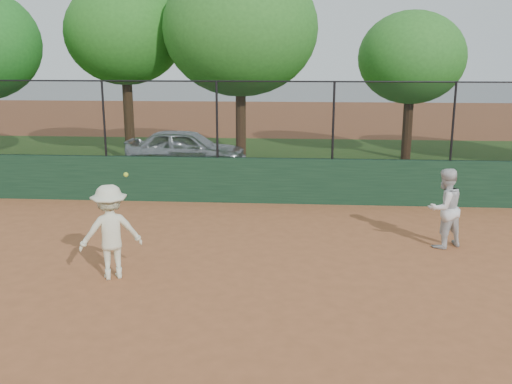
# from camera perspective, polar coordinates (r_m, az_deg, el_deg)

# --- Properties ---
(ground) EXTENTS (80.00, 80.00, 0.00)m
(ground) POSITION_cam_1_polar(r_m,az_deg,el_deg) (9.62, -5.83, -9.97)
(ground) COLOR #A25B34
(ground) RESTS_ON ground
(back_wall) EXTENTS (26.00, 0.20, 1.20)m
(back_wall) POSITION_cam_1_polar(r_m,az_deg,el_deg) (15.12, -1.95, 1.20)
(back_wall) COLOR #1A3A24
(back_wall) RESTS_ON ground
(grass_strip) EXTENTS (36.00, 12.00, 0.01)m
(grass_strip) POSITION_cam_1_polar(r_m,az_deg,el_deg) (21.09, -0.18, 3.08)
(grass_strip) COLOR #264816
(grass_strip) RESTS_ON ground
(parked_car) EXTENTS (4.13, 1.70, 1.40)m
(parked_car) POSITION_cam_1_polar(r_m,az_deg,el_deg) (19.69, -7.01, 4.28)
(parked_car) COLOR silver
(parked_car) RESTS_ON ground
(player_second) EXTENTS (0.99, 0.92, 1.63)m
(player_second) POSITION_cam_1_polar(r_m,az_deg,el_deg) (12.13, 18.32, -1.54)
(player_second) COLOR silver
(player_second) RESTS_ON ground
(player_main) EXTENTS (1.24, 1.02, 1.95)m
(player_main) POSITION_cam_1_polar(r_m,az_deg,el_deg) (10.23, -14.34, -3.89)
(player_main) COLOR beige
(player_main) RESTS_ON ground
(fence_assembly) EXTENTS (26.00, 0.06, 2.00)m
(fence_assembly) POSITION_cam_1_polar(r_m,az_deg,el_deg) (14.86, -2.11, 7.37)
(fence_assembly) COLOR black
(fence_assembly) RESTS_ON back_wall
(tree_1) EXTENTS (4.26, 3.87, 6.45)m
(tree_1) POSITION_cam_1_polar(r_m,az_deg,el_deg) (21.54, -13.02, 15.22)
(tree_1) COLOR #422C17
(tree_1) RESTS_ON ground
(tree_2) EXTENTS (5.23, 4.75, 6.95)m
(tree_2) POSITION_cam_1_polar(r_m,az_deg,el_deg) (19.91, -1.58, 15.98)
(tree_2) COLOR #462D19
(tree_2) RESTS_ON ground
(tree_3) EXTENTS (3.88, 3.53, 5.42)m
(tree_3) POSITION_cam_1_polar(r_m,az_deg,el_deg) (22.01, 15.30, 12.80)
(tree_3) COLOR #392213
(tree_3) RESTS_ON ground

